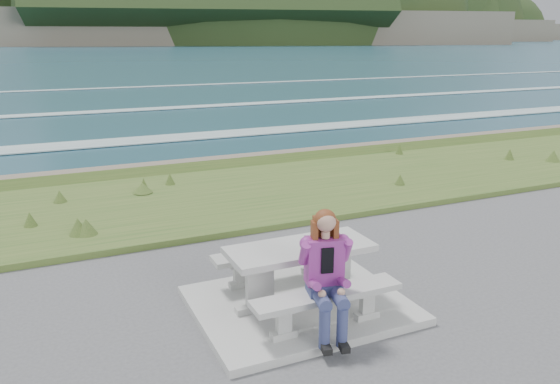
{
  "coord_description": "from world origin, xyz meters",
  "views": [
    {
      "loc": [
        -2.78,
        -5.58,
        3.33
      ],
      "look_at": [
        0.27,
        1.2,
        1.19
      ],
      "focal_mm": 35.0,
      "sensor_mm": 36.0,
      "label": 1
    }
  ],
  "objects_px": {
    "picnic_table": "(300,258)",
    "seated_woman": "(327,292)",
    "bench_landward": "(327,300)",
    "bench_seaward": "(277,256)"
  },
  "relations": [
    {
      "from": "picnic_table",
      "to": "bench_landward",
      "type": "bearing_deg",
      "value": -90.0
    },
    {
      "from": "picnic_table",
      "to": "bench_seaward",
      "type": "relative_size",
      "value": 1.0
    },
    {
      "from": "bench_seaward",
      "to": "picnic_table",
      "type": "bearing_deg",
      "value": -90.0
    },
    {
      "from": "picnic_table",
      "to": "seated_woman",
      "type": "bearing_deg",
      "value": -95.06
    },
    {
      "from": "picnic_table",
      "to": "bench_seaward",
      "type": "distance_m",
      "value": 0.74
    },
    {
      "from": "picnic_table",
      "to": "bench_landward",
      "type": "relative_size",
      "value": 1.0
    },
    {
      "from": "bench_landward",
      "to": "bench_seaward",
      "type": "bearing_deg",
      "value": 90.0
    },
    {
      "from": "picnic_table",
      "to": "bench_landward",
      "type": "xyz_separation_m",
      "value": [
        0.0,
        -0.7,
        -0.23
      ]
    },
    {
      "from": "bench_landward",
      "to": "seated_woman",
      "type": "distance_m",
      "value": 0.23
    },
    {
      "from": "bench_landward",
      "to": "bench_seaward",
      "type": "relative_size",
      "value": 1.0
    }
  ]
}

